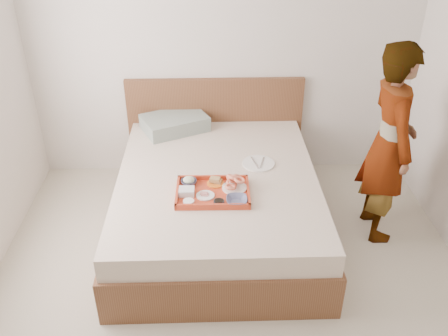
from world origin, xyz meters
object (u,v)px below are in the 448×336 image
bed (217,202)px  dinner_plate (258,163)px  person (389,144)px  tray (213,192)px

bed → dinner_plate: size_ratio=7.65×
person → tray: bearing=98.9°
dinner_plate → person: person is taller
tray → person: bearing=11.1°
bed → person: 1.41m
bed → person: person is taller
tray → person: 1.38m
person → bed: bearing=87.1°
person → dinner_plate: bearing=77.7°
tray → dinner_plate: tray is taller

